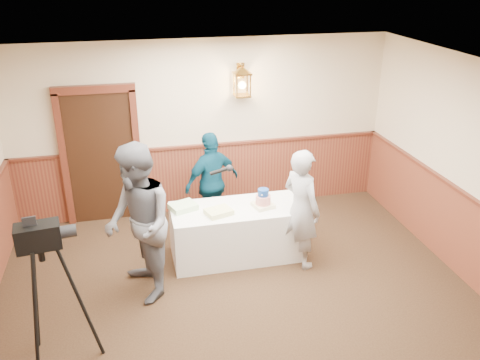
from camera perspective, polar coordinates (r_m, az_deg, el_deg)
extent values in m
plane|color=black|center=(5.80, 1.96, -18.36)|extent=(7.00, 7.00, 0.00)
cube|color=beige|center=(8.13, -4.21, 5.83)|extent=(6.00, 0.02, 2.80)
cube|color=white|center=(4.44, 2.46, 9.52)|extent=(6.00, 7.00, 0.02)
cube|color=maroon|center=(8.41, -4.02, 0.27)|extent=(5.98, 0.04, 1.10)
cube|color=#552316|center=(8.19, -4.11, 3.89)|extent=(5.98, 0.07, 0.04)
cube|color=black|center=(8.13, -15.29, 2.41)|extent=(1.00, 0.06, 2.10)
cube|color=white|center=(7.13, -0.36, -5.82)|extent=(1.80, 0.80, 0.75)
cube|color=beige|center=(6.97, 2.60, -2.84)|extent=(0.31, 0.31, 0.05)
cylinder|color=#B4170A|center=(6.93, 2.61, -2.21)|extent=(0.21, 0.21, 0.12)
cylinder|color=navy|center=(6.88, 2.63, -1.40)|extent=(0.15, 0.15, 0.09)
cube|color=#DBDD84|center=(6.77, -2.40, -3.60)|extent=(0.40, 0.35, 0.07)
cube|color=#AEDF9D|center=(6.93, -6.41, -2.99)|extent=(0.42, 0.38, 0.08)
imported|color=slate|center=(6.15, -11.33, -4.89)|extent=(0.94, 1.10, 1.98)
cylinder|color=black|center=(6.08, -2.39, 0.99)|extent=(0.23, 0.06, 0.09)
sphere|color=black|center=(6.10, -1.20, 1.33)|extent=(0.08, 0.08, 0.08)
imported|color=#9D9EA3|center=(6.78, 6.88, -3.23)|extent=(0.63, 0.72, 1.67)
imported|color=#09374C|center=(7.64, -3.15, -0.26)|extent=(1.00, 0.72, 1.57)
cube|color=black|center=(5.07, -21.74, -5.90)|extent=(0.43, 0.27, 0.24)
cylinder|color=black|center=(5.06, -18.81, -5.49)|extent=(0.18, 0.14, 0.12)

